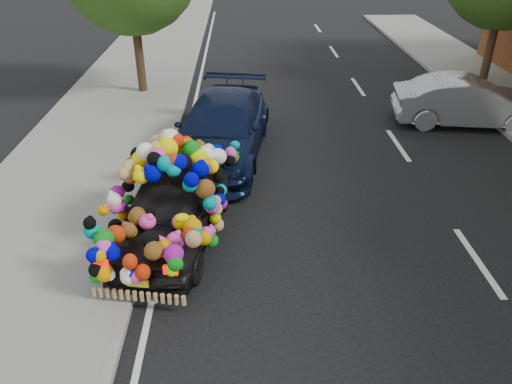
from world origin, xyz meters
TOP-DOWN VIEW (x-y plane):
  - ground at (0.00, 0.00)m, footprint 100.00×100.00m
  - sidewalk at (-4.30, 0.00)m, footprint 4.00×60.00m
  - kerb at (-2.35, 0.00)m, footprint 0.15×60.00m
  - lane_markings at (3.60, 0.00)m, footprint 6.00×50.00m
  - plush_art_car at (-1.80, 0.99)m, footprint 2.63×4.41m
  - navy_sedan at (-1.02, 4.50)m, footprint 2.77×5.27m
  - silver_hatchback at (5.91, 6.39)m, footprint 4.29×2.02m

SIDE VIEW (x-z plane):
  - ground at x=0.00m, z-range 0.00..0.00m
  - lane_markings at x=3.60m, z-range 0.00..0.01m
  - sidewalk at x=-4.30m, z-range 0.00..0.12m
  - kerb at x=-2.35m, z-range 0.00..0.13m
  - silver_hatchback at x=5.91m, z-range 0.00..1.36m
  - navy_sedan at x=-1.02m, z-range 0.00..1.46m
  - plush_art_car at x=-1.80m, z-range 0.02..2.00m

